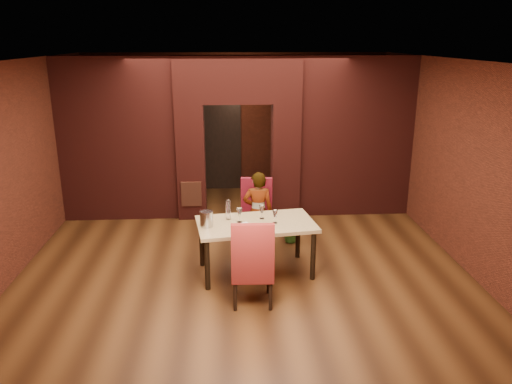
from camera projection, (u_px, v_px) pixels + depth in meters
floor at (242, 254)px, 8.49m from camera, size 8.00×8.00×0.00m
ceiling at (241, 60)px, 7.54m from camera, size 7.00×8.00×0.04m
wall_back at (236, 122)px, 11.82m from camera, size 7.00×0.04×3.20m
wall_front at (258, 276)px, 4.20m from camera, size 7.00×0.04×3.20m
wall_left at (19, 166)px, 7.81m from camera, size 0.04×8.00×3.20m
wall_right at (454, 159)px, 8.22m from camera, size 0.04×8.00×3.20m
pillar_left at (191, 161)px, 10.00m from camera, size 0.55×0.55×2.30m
pillar_right at (285, 160)px, 10.11m from camera, size 0.55×0.55×2.30m
lintel at (238, 79)px, 9.58m from camera, size 2.45×0.55×0.90m
wing_wall_left at (118, 140)px, 9.78m from camera, size 2.28×0.35×3.20m
wing_wall_right at (355, 137)px, 10.06m from camera, size 2.28×0.35×3.20m
vent_panel at (191, 194)px, 9.89m from camera, size 0.40×0.03×0.50m
rear_door at (220, 146)px, 11.91m from camera, size 0.90×0.08×2.10m
rear_door_frame at (220, 146)px, 11.87m from camera, size 1.02×0.04×2.22m
dining_table at (256, 248)px, 7.71m from camera, size 1.89×1.23×0.83m
chair_far at (256, 215)px, 8.58m from camera, size 0.59×0.59×1.20m
chair_near at (252, 261)px, 6.78m from camera, size 0.58×0.58×1.24m
person_seated at (258, 212)px, 8.43m from camera, size 0.53×0.36×1.40m
wine_glass_a at (240, 215)px, 7.57m from camera, size 0.09×0.09×0.22m
wine_glass_b at (262, 212)px, 7.72m from camera, size 0.09×0.09×0.22m
wine_glass_c at (275, 217)px, 7.53m from camera, size 0.08×0.08×0.21m
tasting_sheet at (242, 225)px, 7.46m from camera, size 0.33×0.30×0.00m
wine_bucket at (207, 219)px, 7.39m from camera, size 0.19×0.19×0.24m
water_bottle at (228, 209)px, 7.68m from camera, size 0.07×0.07×0.32m
potted_plant at (291, 230)px, 8.93m from camera, size 0.52×0.50×0.44m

